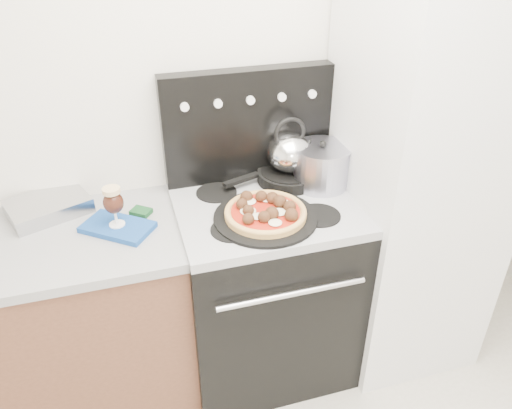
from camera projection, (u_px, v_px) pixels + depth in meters
name	position (u px, v px, depth m)	size (l,w,h in m)	color
room_shell	(344.00, 275.00, 1.20)	(3.52, 3.01, 2.52)	beige
base_cabinet	(16.00, 337.00, 2.13)	(1.45, 0.60, 0.86)	brown
stove_body	(265.00, 290.00, 2.37)	(0.76, 0.65, 0.88)	black
cooktop	(266.00, 208.00, 2.13)	(0.76, 0.65, 0.04)	#ADADB2
backguard	(248.00, 125.00, 2.21)	(0.76, 0.08, 0.50)	black
fridge	(415.00, 178.00, 2.25)	(0.64, 0.68, 1.90)	silver
foil_sheet	(48.00, 206.00, 2.08)	(0.31, 0.23, 0.06)	silver
oven_mitt	(118.00, 227.00, 1.98)	(0.27, 0.16, 0.02)	#174592
beer_glass	(114.00, 207.00, 1.93)	(0.08, 0.08, 0.17)	#32150D
pizza_pan	(265.00, 217.00, 2.01)	(0.42, 0.42, 0.01)	black
pizza	(266.00, 211.00, 2.00)	(0.33, 0.33, 0.05)	tan
skillet	(288.00, 176.00, 2.28)	(0.28, 0.28, 0.05)	#252525
tea_kettle	(289.00, 149.00, 2.21)	(0.20, 0.20, 0.22)	silver
stock_pot	(321.00, 167.00, 2.21)	(0.25, 0.25, 0.18)	#AFAEC1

